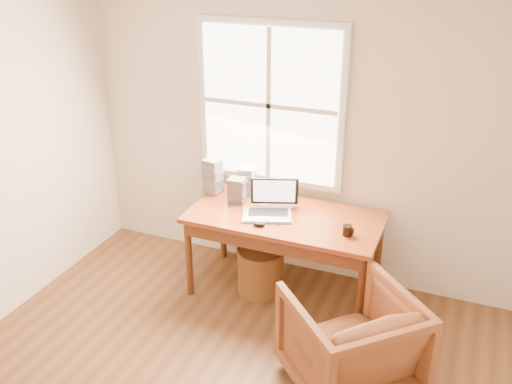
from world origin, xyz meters
TOP-DOWN VIEW (x-y plane):
  - room_shell at (-0.02, 0.16)m, footprint 4.04×4.54m
  - desk at (0.00, 1.80)m, footprint 1.60×0.80m
  - armchair at (0.80, 0.89)m, footprint 1.13×1.13m
  - wicker_stool at (-0.19, 1.74)m, footprint 0.50×0.50m
  - laptop at (-0.13, 1.73)m, footprint 0.56×0.58m
  - mouse at (-0.13, 1.54)m, footprint 0.11×0.08m
  - coffee_mug at (0.56, 1.66)m, footprint 0.09×0.09m
  - cd_stack_a at (-0.46, 2.05)m, footprint 0.15×0.14m
  - cd_stack_b at (-0.47, 1.89)m, footprint 0.15×0.13m
  - cd_stack_c at (-0.75, 1.98)m, footprint 0.16×0.15m
  - cd_stack_d at (-0.50, 2.13)m, footprint 0.18×0.16m

SIDE VIEW (x-z plane):
  - wicker_stool at x=-0.19m, z-range 0.00..0.40m
  - armchair at x=0.80m, z-range 0.00..0.74m
  - desk at x=0.00m, z-range 0.71..0.75m
  - mouse at x=-0.13m, z-range 0.75..0.78m
  - coffee_mug at x=0.56m, z-range 0.75..0.83m
  - cd_stack_d at x=-0.50m, z-range 0.75..0.95m
  - cd_stack_b at x=-0.47m, z-range 0.75..0.97m
  - cd_stack_a at x=-0.46m, z-range 0.75..1.01m
  - cd_stack_c at x=-0.75m, z-range 0.75..1.07m
  - laptop at x=-0.13m, z-range 0.75..1.07m
  - room_shell at x=-0.02m, z-range 0.00..2.64m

